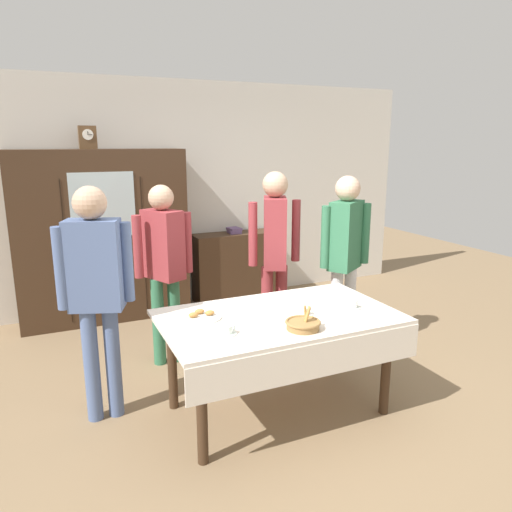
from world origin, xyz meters
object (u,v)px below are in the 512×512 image
tea_cup_near_right (352,305)px  spoon_near_right (302,303)px  bookshelf_low (235,266)px  person_by_cabinet (275,245)px  bread_basket (303,324)px  tea_cup_front_edge (227,330)px  person_near_right_end (164,258)px  wall_cabinet (103,237)px  spoon_near_left (266,318)px  pastry_plate (202,316)px  tea_cup_mid_right (304,312)px  person_behind_table_left (345,248)px  spoon_back_edge (381,316)px  dining_table (281,330)px  person_behind_table_right (96,281)px  book_stack (234,230)px  mantel_clock (88,137)px

tea_cup_near_right → spoon_near_right: 0.38m
bookshelf_low → person_by_cabinet: 1.79m
tea_cup_near_right → bread_basket: size_ratio=0.54×
tea_cup_front_edge → person_near_right_end: size_ratio=0.08×
person_near_right_end → person_by_cabinet: bearing=-11.5°
wall_cabinet → bookshelf_low: size_ratio=1.83×
tea_cup_front_edge → spoon_near_left: size_ratio=1.09×
pastry_plate → spoon_near_left: pastry_plate is taller
tea_cup_mid_right → person_behind_table_left: person_behind_table_left is taller
tea_cup_mid_right → spoon_near_right: size_ratio=1.09×
spoon_back_edge → person_behind_table_left: (0.37, 1.00, 0.26)m
spoon_back_edge → person_near_right_end: 1.92m
pastry_plate → person_behind_table_left: size_ratio=0.17×
dining_table → person_by_cabinet: person_by_cabinet is taller
person_near_right_end → bookshelf_low: bearing=49.4°
dining_table → spoon_near_right: size_ratio=14.28×
person_behind_table_right → person_near_right_end: size_ratio=1.04×
person_near_right_end → pastry_plate: bearing=-88.6°
person_behind_table_right → person_by_cabinet: (1.64, 0.51, 0.02)m
wall_cabinet → pastry_plate: bearing=-81.2°
person_by_cabinet → person_behind_table_left: person_by_cabinet is taller
wall_cabinet → bread_basket: wall_cabinet is taller
bread_basket → person_behind_table_left: (1.00, 0.99, 0.23)m
tea_cup_front_edge → spoon_near_right: (0.75, 0.34, -0.02)m
tea_cup_near_right → person_behind_table_right: bearing=162.7°
pastry_plate → person_by_cabinet: person_by_cabinet is taller
pastry_plate → spoon_back_edge: bearing=-22.6°
spoon_back_edge → spoon_near_right: 0.61m
dining_table → spoon_near_right: 0.35m
person_behind_table_left → bread_basket: bearing=-135.4°
wall_cabinet → person_behind_table_left: bearing=-44.3°
wall_cabinet → person_behind_table_right: 2.13m
bread_basket → tea_cup_mid_right: bearing=59.2°
wall_cabinet → person_behind_table_left: wall_cabinet is taller
bread_basket → person_by_cabinet: size_ratio=0.14×
person_behind_table_right → person_behind_table_left: size_ratio=1.01×
bread_basket → pastry_plate: bread_basket is taller
spoon_near_right → person_by_cabinet: person_by_cabinet is taller
dining_table → spoon_near_left: 0.16m
book_stack → tea_cup_front_edge: size_ratio=1.49×
wall_cabinet → spoon_near_left: (0.78, -2.59, -0.19)m
tea_cup_near_right → spoon_near_left: 0.69m
spoon_near_left → person_behind_table_left: bearing=31.8°
mantel_clock → tea_cup_front_edge: size_ratio=1.85×
person_behind_table_left → person_by_cabinet: bearing=154.9°
wall_cabinet → book_stack: size_ratio=9.87×
person_near_right_end → person_behind_table_left: person_behind_table_left is taller
bookshelf_low → spoon_near_left: bearing=-107.1°
mantel_clock → bread_basket: 3.28m
bookshelf_low → tea_cup_near_right: bearing=-92.7°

